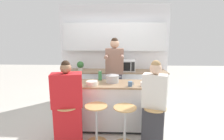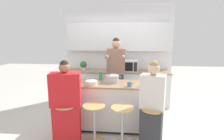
# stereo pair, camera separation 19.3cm
# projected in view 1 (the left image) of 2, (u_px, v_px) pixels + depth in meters

# --- Properties ---
(ground_plane) EXTENTS (16.00, 16.00, 0.00)m
(ground_plane) POSITION_uv_depth(u_px,v_px,m) (112.00, 127.00, 3.59)
(ground_plane) COLOR beige
(wall_back) EXTENTS (3.02, 0.22, 2.70)m
(wall_back) POSITION_uv_depth(u_px,v_px,m) (114.00, 47.00, 4.89)
(wall_back) COLOR white
(wall_back) RESTS_ON ground_plane
(back_counter) EXTENTS (2.81, 0.61, 0.92)m
(back_counter) POSITION_uv_depth(u_px,v_px,m) (114.00, 87.00, 4.81)
(back_counter) COLOR silver
(back_counter) RESTS_ON ground_plane
(kitchen_island) EXTENTS (1.80, 0.65, 0.93)m
(kitchen_island) POSITION_uv_depth(u_px,v_px,m) (112.00, 105.00, 3.50)
(kitchen_island) COLOR black
(kitchen_island) RESTS_ON ground_plane
(bar_stool_leftmost) EXTENTS (0.38, 0.38, 0.69)m
(bar_stool_leftmost) POSITION_uv_depth(u_px,v_px,m) (68.00, 123.00, 2.95)
(bar_stool_leftmost) COLOR tan
(bar_stool_leftmost) RESTS_ON ground_plane
(bar_stool_center_left) EXTENTS (0.38, 0.38, 0.69)m
(bar_stool_center_left) POSITION_uv_depth(u_px,v_px,m) (96.00, 123.00, 2.97)
(bar_stool_center_left) COLOR tan
(bar_stool_center_left) RESTS_ON ground_plane
(bar_stool_center_right) EXTENTS (0.38, 0.38, 0.69)m
(bar_stool_center_right) POSITION_uv_depth(u_px,v_px,m) (125.00, 125.00, 2.90)
(bar_stool_center_right) COLOR tan
(bar_stool_center_right) RESTS_ON ground_plane
(bar_stool_rightmost) EXTENTS (0.38, 0.38, 0.69)m
(bar_stool_rightmost) POSITION_uv_depth(u_px,v_px,m) (154.00, 125.00, 2.89)
(bar_stool_rightmost) COLOR tan
(bar_stool_rightmost) RESTS_ON ground_plane
(person_cooking) EXTENTS (0.41, 0.54, 1.81)m
(person_cooking) POSITION_uv_depth(u_px,v_px,m) (115.00, 77.00, 4.07)
(person_cooking) COLOR #383842
(person_cooking) RESTS_ON ground_plane
(person_wrapped_blanket) EXTENTS (0.54, 0.38, 1.45)m
(person_wrapped_blanket) POSITION_uv_depth(u_px,v_px,m) (68.00, 106.00, 2.91)
(person_wrapped_blanket) COLOR red
(person_wrapped_blanket) RESTS_ON ground_plane
(person_seated_near) EXTENTS (0.43, 0.36, 1.46)m
(person_seated_near) POSITION_uv_depth(u_px,v_px,m) (154.00, 108.00, 2.85)
(person_seated_near) COLOR #333338
(person_seated_near) RESTS_ON ground_plane
(cooking_pot) EXTENTS (0.35, 0.27, 0.15)m
(cooking_pot) POSITION_uv_depth(u_px,v_px,m) (112.00, 79.00, 3.47)
(cooking_pot) COLOR #B7BABC
(cooking_pot) RESTS_ON kitchen_island
(fruit_bowl) EXTENTS (0.23, 0.23, 0.08)m
(fruit_bowl) POSITION_uv_depth(u_px,v_px,m) (72.00, 83.00, 3.29)
(fruit_bowl) COLOR silver
(fruit_bowl) RESTS_ON kitchen_island
(mixing_bowl_steel) EXTENTS (0.22, 0.22, 0.08)m
(mixing_bowl_steel) POSITION_uv_depth(u_px,v_px,m) (92.00, 83.00, 3.27)
(mixing_bowl_steel) COLOR silver
(mixing_bowl_steel) RESTS_ON kitchen_island
(coffee_cup_near) EXTENTS (0.11, 0.08, 0.08)m
(coffee_cup_near) POSITION_uv_depth(u_px,v_px,m) (142.00, 84.00, 3.21)
(coffee_cup_near) COLOR white
(coffee_cup_near) RESTS_ON kitchen_island
(coffee_cup_far) EXTENTS (0.11, 0.08, 0.09)m
(coffee_cup_far) POSITION_uv_depth(u_px,v_px,m) (130.00, 84.00, 3.20)
(coffee_cup_far) COLOR #4C7099
(coffee_cup_far) RESTS_ON kitchen_island
(banana_bunch) EXTENTS (0.13, 0.10, 0.04)m
(banana_bunch) POSITION_uv_depth(u_px,v_px,m) (92.00, 80.00, 3.55)
(banana_bunch) COLOR yellow
(banana_bunch) RESTS_ON kitchen_island
(juice_carton) EXTENTS (0.07, 0.07, 0.20)m
(juice_carton) POSITION_uv_depth(u_px,v_px,m) (100.00, 76.00, 3.65)
(juice_carton) COLOR #38844C
(juice_carton) RESTS_ON kitchen_island
(microwave) EXTENTS (0.46, 0.35, 0.30)m
(microwave) POSITION_uv_depth(u_px,v_px,m) (126.00, 66.00, 4.64)
(microwave) COLOR white
(microwave) RESTS_ON back_counter
(potted_plant) EXTENTS (0.18, 0.18, 0.25)m
(potted_plant) POSITION_uv_depth(u_px,v_px,m) (80.00, 66.00, 4.73)
(potted_plant) COLOR beige
(potted_plant) RESTS_ON back_counter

